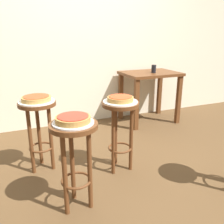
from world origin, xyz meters
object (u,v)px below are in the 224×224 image
(pizza_rear, at_px, (36,98))
(cup_near_edge, at_px, (154,69))
(pizza_leftside, at_px, (120,99))
(stool_middle, at_px, (75,148))
(serving_plate_middle, at_px, (73,123))
(stool_leftside, at_px, (120,122))
(serving_plate_leftside, at_px, (120,102))
(pizza_middle, at_px, (73,119))
(dining_table, at_px, (150,82))
(serving_plate_rear, at_px, (37,101))
(stool_rear, at_px, (39,121))

(pizza_rear, bearing_deg, cup_near_edge, 23.07)
(pizza_rear, bearing_deg, pizza_leftside, -23.54)
(stool_middle, height_order, serving_plate_middle, serving_plate_middle)
(serving_plate_middle, bearing_deg, pizza_rear, 104.33)
(stool_middle, height_order, pizza_leftside, pizza_leftside)
(stool_leftside, xyz_separation_m, serving_plate_leftside, (0.00, -0.00, 0.20))
(pizza_middle, relative_size, cup_near_edge, 2.16)
(serving_plate_middle, bearing_deg, pizza_middle, 0.00)
(stool_leftside, distance_m, dining_table, 1.52)
(stool_leftside, xyz_separation_m, cup_near_edge, (1.02, 1.05, 0.32))
(pizza_middle, bearing_deg, cup_near_edge, 42.54)
(serving_plate_rear, bearing_deg, pizza_rear, -90.00)
(stool_middle, height_order, pizza_middle, pizza_middle)
(pizza_middle, distance_m, stool_leftside, 0.70)
(serving_plate_middle, xyz_separation_m, serving_plate_rear, (-0.18, 0.69, 0.00))
(stool_rear, bearing_deg, pizza_leftside, -23.54)
(serving_plate_leftside, xyz_separation_m, pizza_leftside, (-0.00, 0.00, 0.03))
(serving_plate_middle, bearing_deg, pizza_leftside, 34.85)
(stool_middle, distance_m, stool_rear, 0.71)
(pizza_rear, bearing_deg, stool_middle, -75.67)
(pizza_leftside, height_order, dining_table, dining_table)
(stool_rear, xyz_separation_m, cup_near_edge, (1.74, 0.74, 0.32))
(serving_plate_rear, relative_size, dining_table, 0.41)
(pizza_middle, distance_m, dining_table, 2.17)
(pizza_middle, distance_m, pizza_rear, 0.71)
(stool_rear, xyz_separation_m, pizza_rear, (0.00, -0.00, 0.23))
(serving_plate_middle, xyz_separation_m, cup_near_edge, (1.56, 1.43, 0.12))
(serving_plate_rear, height_order, pizza_rear, pizza_rear)
(pizza_leftside, bearing_deg, stool_middle, -145.15)
(stool_middle, bearing_deg, pizza_middle, 0.00)
(pizza_middle, xyz_separation_m, serving_plate_leftside, (0.54, 0.38, -0.03))
(stool_middle, xyz_separation_m, pizza_middle, (0.00, 0.00, 0.23))
(serving_plate_leftside, bearing_deg, pizza_middle, -145.15)
(pizza_rear, bearing_deg, serving_plate_middle, -75.67)
(stool_middle, xyz_separation_m, stool_rear, (-0.18, 0.69, 0.00))
(pizza_middle, bearing_deg, stool_middle, 180.00)
(serving_plate_middle, height_order, pizza_leftside, pizza_leftside)
(stool_rear, xyz_separation_m, dining_table, (1.73, 0.82, 0.11))
(stool_middle, distance_m, pizza_middle, 0.23)
(pizza_rear, height_order, dining_table, dining_table)
(stool_leftside, bearing_deg, pizza_rear, 156.46)
(pizza_rear, bearing_deg, stool_leftside, -23.54)
(stool_leftside, distance_m, serving_plate_rear, 0.81)
(pizza_rear, bearing_deg, stool_rear, 135.00)
(pizza_rear, distance_m, cup_near_edge, 1.89)
(serving_plate_rear, relative_size, pizza_rear, 1.23)
(serving_plate_leftside, xyz_separation_m, stool_rear, (-0.72, 0.31, -0.20))
(pizza_leftside, bearing_deg, serving_plate_leftside, 0.00)
(serving_plate_leftside, distance_m, serving_plate_rear, 0.79)
(serving_plate_middle, relative_size, serving_plate_rear, 0.90)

